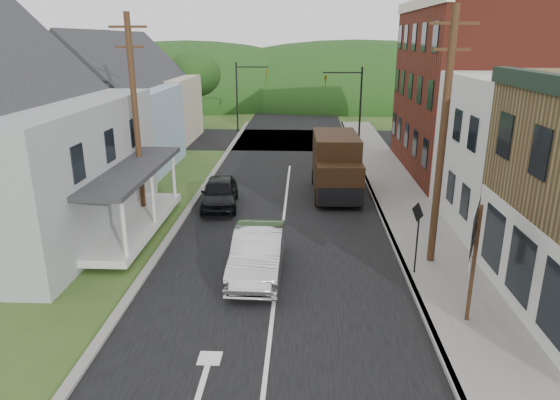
# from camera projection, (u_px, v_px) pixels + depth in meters

# --- Properties ---
(ground) EXTENTS (120.00, 120.00, 0.00)m
(ground) POSITION_uv_depth(u_px,v_px,m) (273.00, 309.00, 15.37)
(ground) COLOR #2D4719
(ground) RESTS_ON ground
(road) EXTENTS (9.00, 90.00, 0.02)m
(road) POSITION_uv_depth(u_px,v_px,m) (285.00, 205.00, 24.87)
(road) COLOR black
(road) RESTS_ON ground
(cross_road) EXTENTS (60.00, 9.00, 0.02)m
(cross_road) POSITION_uv_depth(u_px,v_px,m) (293.00, 140.00, 41.02)
(cross_road) COLOR black
(cross_road) RESTS_ON ground
(sidewalk_right) EXTENTS (2.80, 55.00, 0.15)m
(sidewalk_right) POSITION_uv_depth(u_px,v_px,m) (413.00, 220.00, 22.68)
(sidewalk_right) COLOR slate
(sidewalk_right) RESTS_ON ground
(curb_right) EXTENTS (0.20, 55.00, 0.15)m
(curb_right) POSITION_uv_depth(u_px,v_px,m) (383.00, 219.00, 22.74)
(curb_right) COLOR slate
(curb_right) RESTS_ON ground
(curb_left) EXTENTS (0.30, 55.00, 0.12)m
(curb_left) POSITION_uv_depth(u_px,v_px,m) (184.00, 216.00, 23.16)
(curb_left) COLOR slate
(curb_left) RESTS_ON ground
(storefront_white) EXTENTS (8.00, 7.00, 6.50)m
(storefront_white) POSITION_uv_depth(u_px,v_px,m) (551.00, 155.00, 20.98)
(storefront_white) COLOR silver
(storefront_white) RESTS_ON ground
(storefront_red) EXTENTS (8.00, 12.00, 10.00)m
(storefront_red) POSITION_uv_depth(u_px,v_px,m) (481.00, 91.00, 29.47)
(storefront_red) COLOR maroon
(storefront_red) RESTS_ON ground
(house_blue) EXTENTS (7.14, 8.16, 7.28)m
(house_blue) POSITION_uv_depth(u_px,v_px,m) (112.00, 110.00, 30.87)
(house_blue) COLOR #89A2BA
(house_blue) RESTS_ON ground
(house_cream) EXTENTS (7.14, 8.16, 7.28)m
(house_cream) POSITION_uv_depth(u_px,v_px,m) (148.00, 95.00, 39.44)
(house_cream) COLOR #B3A58B
(house_cream) RESTS_ON ground
(utility_pole_right) EXTENTS (1.60, 0.26, 9.00)m
(utility_pole_right) POSITION_uv_depth(u_px,v_px,m) (442.00, 139.00, 17.00)
(utility_pole_right) COLOR #472D19
(utility_pole_right) RESTS_ON ground
(utility_pole_left) EXTENTS (1.60, 0.26, 9.00)m
(utility_pole_left) POSITION_uv_depth(u_px,v_px,m) (136.00, 117.00, 21.82)
(utility_pole_left) COLOR #472D19
(utility_pole_left) RESTS_ON ground
(traffic_signal_right) EXTENTS (2.87, 0.20, 6.00)m
(traffic_signal_right) POSITION_uv_depth(u_px,v_px,m) (351.00, 99.00, 36.34)
(traffic_signal_right) COLOR black
(traffic_signal_right) RESTS_ON ground
(traffic_signal_left) EXTENTS (2.87, 0.20, 6.00)m
(traffic_signal_left) POSITION_uv_depth(u_px,v_px,m) (245.00, 89.00, 43.37)
(traffic_signal_left) COLOR black
(traffic_signal_left) RESTS_ON ground
(tree_left_c) EXTENTS (5.80, 5.80, 8.41)m
(tree_left_c) POSITION_uv_depth(u_px,v_px,m) (8.00, 70.00, 33.38)
(tree_left_c) COLOR #382616
(tree_left_c) RESTS_ON ground
(tree_left_d) EXTENTS (4.80, 4.80, 6.94)m
(tree_left_d) POSITION_uv_depth(u_px,v_px,m) (194.00, 74.00, 44.66)
(tree_left_d) COLOR #382616
(tree_left_d) RESTS_ON ground
(forested_ridge) EXTENTS (90.00, 30.00, 16.00)m
(forested_ridge) POSITION_uv_depth(u_px,v_px,m) (297.00, 100.00, 67.62)
(forested_ridge) COLOR black
(forested_ridge) RESTS_ON ground
(silver_sedan) EXTENTS (1.76, 4.88, 1.60)m
(silver_sedan) POSITION_uv_depth(u_px,v_px,m) (258.00, 253.00, 17.43)
(silver_sedan) COLOR silver
(silver_sedan) RESTS_ON ground
(dark_sedan) EXTENTS (2.11, 4.39, 1.44)m
(dark_sedan) POSITION_uv_depth(u_px,v_px,m) (220.00, 193.00, 24.45)
(dark_sedan) COLOR black
(dark_sedan) RESTS_ON ground
(delivery_van) EXTENTS (2.46, 5.67, 3.14)m
(delivery_van) POSITION_uv_depth(u_px,v_px,m) (336.00, 165.00, 26.16)
(delivery_van) COLOR black
(delivery_van) RESTS_ON ground
(route_sign_cluster) EXTENTS (0.84, 1.88, 3.52)m
(route_sign_cluster) POSITION_uv_depth(u_px,v_px,m) (474.00, 247.00, 13.84)
(route_sign_cluster) COLOR #472D19
(route_sign_cluster) RESTS_ON sidewalk_right
(warning_sign) EXTENTS (0.26, 0.68, 2.58)m
(warning_sign) POSITION_uv_depth(u_px,v_px,m) (417.00, 228.00, 16.94)
(warning_sign) COLOR black
(warning_sign) RESTS_ON sidewalk_right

